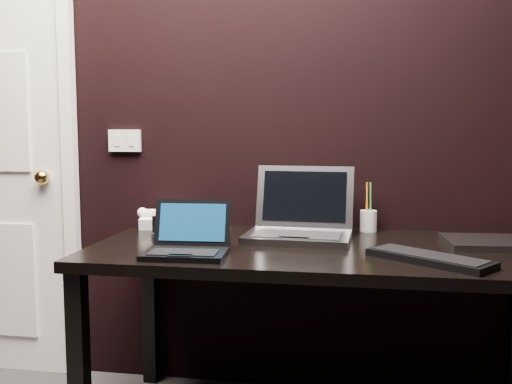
% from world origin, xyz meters
% --- Properties ---
extents(wall_back, '(4.00, 0.00, 4.00)m').
position_xyz_m(wall_back, '(0.00, 1.80, 1.30)').
color(wall_back, black).
rests_on(wall_back, ground).
extents(wall_switch, '(0.15, 0.02, 0.10)m').
position_xyz_m(wall_switch, '(-0.62, 1.79, 1.12)').
color(wall_switch, silver).
rests_on(wall_switch, wall_back).
extents(desk, '(1.70, 0.80, 0.74)m').
position_xyz_m(desk, '(0.30, 1.40, 0.66)').
color(desk, black).
rests_on(desk, ground).
extents(netbook, '(0.29, 0.26, 0.18)m').
position_xyz_m(netbook, '(-0.15, 1.18, 0.78)').
color(netbook, black).
rests_on(netbook, desk).
extents(silver_laptop, '(0.42, 0.38, 0.28)m').
position_xyz_m(silver_laptop, '(0.21, 1.54, 0.79)').
color(silver_laptop, gray).
rests_on(silver_laptop, desk).
extents(ext_keyboard, '(0.41, 0.36, 0.03)m').
position_xyz_m(ext_keyboard, '(0.66, 1.20, 0.75)').
color(ext_keyboard, black).
rests_on(ext_keyboard, desk).
extents(closed_laptop, '(0.37, 0.28, 0.02)m').
position_xyz_m(closed_laptop, '(0.94, 1.51, 0.75)').
color(closed_laptop, gray).
rests_on(closed_laptop, desk).
extents(desk_phone, '(0.20, 0.17, 0.10)m').
position_xyz_m(desk_phone, '(-0.42, 1.68, 0.78)').
color(desk_phone, white).
rests_on(desk_phone, desk).
extents(mobile_phone, '(0.06, 0.05, 0.08)m').
position_xyz_m(mobile_phone, '(-0.36, 1.48, 0.77)').
color(mobile_phone, black).
rests_on(mobile_phone, desk).
extents(pen_cup, '(0.09, 0.09, 0.21)m').
position_xyz_m(pen_cup, '(0.48, 1.74, 0.79)').
color(pen_cup, white).
rests_on(pen_cup, desk).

